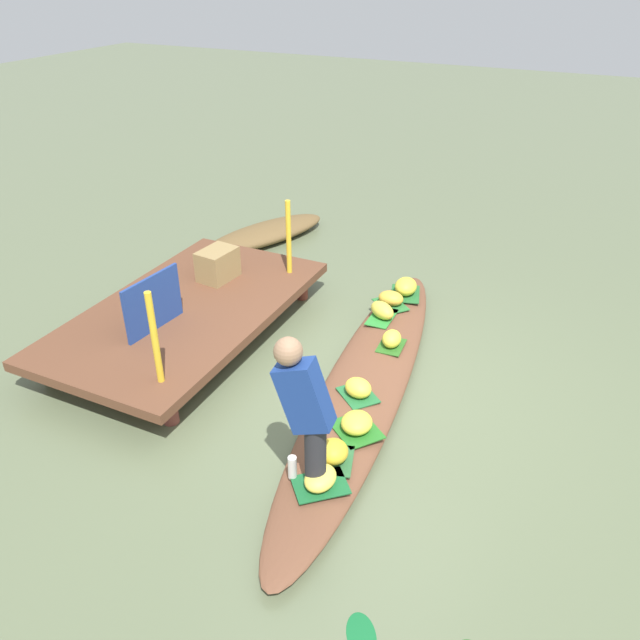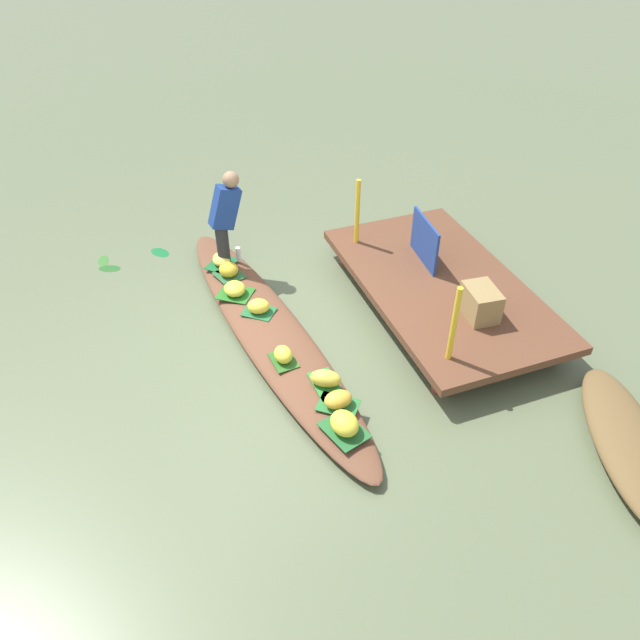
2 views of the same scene
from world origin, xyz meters
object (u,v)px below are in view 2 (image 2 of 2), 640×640
at_px(moored_boat, 628,443).
at_px(banana_bunch_2, 338,399).
at_px(banana_bunch_6, 229,269).
at_px(vendor_person, 225,214).
at_px(banana_bunch_4, 344,423).
at_px(banana_bunch_7, 221,259).
at_px(banana_bunch_5, 326,378).
at_px(water_bottle, 238,254).
at_px(banana_bunch_1, 283,354).
at_px(banana_bunch_3, 259,306).
at_px(market_banner, 425,241).
at_px(banana_bunch_0, 235,289).
at_px(produce_crate, 481,303).
at_px(vendor_boat, 270,332).

height_order(moored_boat, banana_bunch_2, banana_bunch_2).
height_order(banana_bunch_6, vendor_person, vendor_person).
distance_m(banana_bunch_4, banana_bunch_7, 3.18).
xyz_separation_m(banana_bunch_5, water_bottle, (-2.54, -0.24, 0.01)).
xyz_separation_m(banana_bunch_1, banana_bunch_3, (-0.90, -0.01, -0.00)).
relative_size(banana_bunch_6, vendor_person, 0.20).
distance_m(banana_bunch_2, water_bottle, 2.86).
height_order(banana_bunch_5, market_banner, market_banner).
distance_m(banana_bunch_2, banana_bunch_3, 1.73).
bearing_deg(banana_bunch_4, banana_bunch_0, -170.40).
bearing_deg(market_banner, moored_boat, 15.19).
bearing_deg(banana_bunch_6, vendor_person, 163.25).
xyz_separation_m(moored_boat, banana_bunch_2, (-1.34, -2.38, 0.15)).
bearing_deg(produce_crate, banana_bunch_0, -123.49).
distance_m(vendor_boat, banana_bunch_1, 0.63).
bearing_deg(banana_bunch_6, banana_bunch_2, 10.08).
height_order(banana_bunch_6, market_banner, market_banner).
distance_m(banana_bunch_2, banana_bunch_6, 2.59).
distance_m(banana_bunch_1, banana_bunch_7, 2.04).
bearing_deg(banana_bunch_7, banana_bunch_4, 7.50).
bearing_deg(banana_bunch_0, moored_boat, 39.42).
height_order(banana_bunch_1, banana_bunch_2, banana_bunch_1).
distance_m(vendor_person, market_banner, 2.47).
bearing_deg(market_banner, banana_bunch_7, -109.30).
height_order(vendor_boat, banana_bunch_0, banana_bunch_0).
xyz_separation_m(moored_boat, banana_bunch_5, (-1.65, -2.39, 0.16)).
bearing_deg(vendor_person, moored_boat, 33.30).
xyz_separation_m(vendor_boat, banana_bunch_5, (1.10, 0.26, 0.18)).
height_order(banana_bunch_3, banana_bunch_5, banana_bunch_5).
relative_size(banana_bunch_7, water_bottle, 1.48).
distance_m(banana_bunch_4, water_bottle, 3.17).
xyz_separation_m(banana_bunch_0, banana_bunch_1, (1.34, 0.18, 0.01)).
xyz_separation_m(vendor_boat, banana_bunch_1, (0.60, -0.03, 0.18)).
distance_m(banana_bunch_1, banana_bunch_2, 0.86).
relative_size(vendor_boat, banana_bunch_7, 16.55).
relative_size(banana_bunch_4, banana_bunch_5, 0.99).
bearing_deg(banana_bunch_6, banana_bunch_5, 11.13).
height_order(banana_bunch_1, banana_bunch_3, banana_bunch_1).
bearing_deg(banana_bunch_0, water_bottle, 161.95).
height_order(vendor_boat, banana_bunch_1, banana_bunch_1).
distance_m(vendor_boat, banana_bunch_2, 1.44).
relative_size(banana_bunch_3, water_bottle, 1.32).
relative_size(water_bottle, produce_crate, 0.44).
height_order(banana_bunch_0, banana_bunch_7, banana_bunch_0).
height_order(vendor_boat, market_banner, market_banner).
distance_m(banana_bunch_4, banana_bunch_5, 0.63).
distance_m(banana_bunch_4, vendor_person, 3.23).
distance_m(moored_boat, water_bottle, 4.95).
bearing_deg(banana_bunch_5, market_banner, 128.23).
bearing_deg(banana_bunch_4, vendor_person, -174.56).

